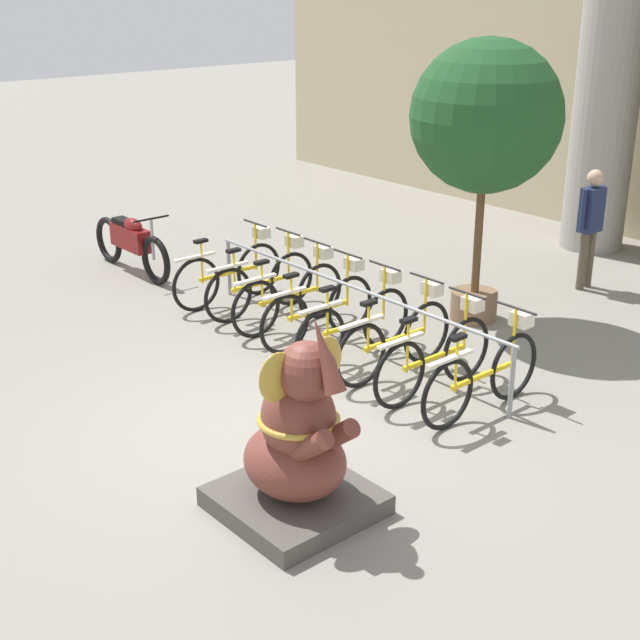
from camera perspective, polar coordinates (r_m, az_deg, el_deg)
ground_plane at (r=8.50m, az=-3.50°, el=-7.02°), size 60.00×60.00×0.00m
column_left at (r=14.29m, az=18.03°, el=14.65°), size 1.20×1.20×5.16m
bike_rack at (r=10.10m, az=1.77°, el=1.61°), size 4.80×0.05×0.77m
bicycle_0 at (r=11.64m, az=-5.77°, el=3.09°), size 0.48×1.69×1.00m
bicycle_1 at (r=11.22m, az=-3.69°, el=2.45°), size 0.48×1.69×1.00m
bicycle_2 at (r=10.75m, az=-1.89°, el=1.64°), size 0.48×1.69×1.00m
bicycle_3 at (r=10.29m, az=0.02°, el=0.73°), size 0.48×1.69×1.00m
bicycle_4 at (r=9.88m, az=2.34°, el=-0.18°), size 0.48×1.69×1.00m
bicycle_5 at (r=9.51m, az=4.95°, el=-1.13°), size 0.48×1.69×1.00m
bicycle_6 at (r=9.11m, az=7.46°, el=-2.28°), size 0.48×1.69×1.00m
bicycle_7 at (r=8.78m, az=10.48°, el=-3.40°), size 0.48×1.69×1.00m
elephant_statue at (r=6.99m, az=-1.41°, el=-8.09°), size 1.14×1.14×1.77m
motorcycle at (r=13.01m, az=-11.99°, el=4.89°), size 2.03×0.55×0.94m
person_pedestrian at (r=12.49m, az=16.94°, el=6.23°), size 0.22×0.47×1.64m
potted_tree at (r=10.68m, az=10.58°, el=12.43°), size 1.78×1.78×3.39m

